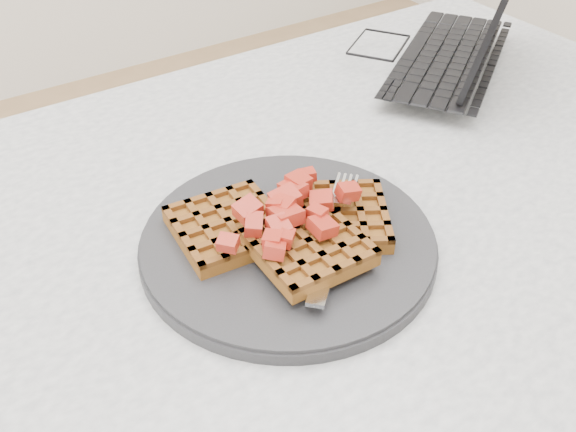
# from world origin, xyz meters

# --- Properties ---
(table) EXTENTS (1.20, 0.80, 0.75)m
(table) POSITION_xyz_m (0.00, 0.00, 0.64)
(table) COLOR silver
(table) RESTS_ON ground
(plate) EXTENTS (0.28, 0.28, 0.02)m
(plate) POSITION_xyz_m (-0.05, -0.01, 0.76)
(plate) COLOR black
(plate) RESTS_ON table
(waffles) EXTENTS (0.21, 0.18, 0.03)m
(waffles) POSITION_xyz_m (-0.05, -0.01, 0.78)
(waffles) COLOR brown
(waffles) RESTS_ON plate
(strawberry_pile) EXTENTS (0.15, 0.15, 0.02)m
(strawberry_pile) POSITION_xyz_m (-0.05, -0.01, 0.80)
(strawberry_pile) COLOR maroon
(strawberry_pile) RESTS_ON waffles
(fork) EXTENTS (0.15, 0.14, 0.02)m
(fork) POSITION_xyz_m (-0.01, -0.04, 0.77)
(fork) COLOR silver
(fork) RESTS_ON plate
(laptop) EXTENTS (0.38, 0.36, 0.22)m
(laptop) POSITION_xyz_m (0.35, 0.20, 0.79)
(laptop) COLOR black
(laptop) RESTS_ON table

